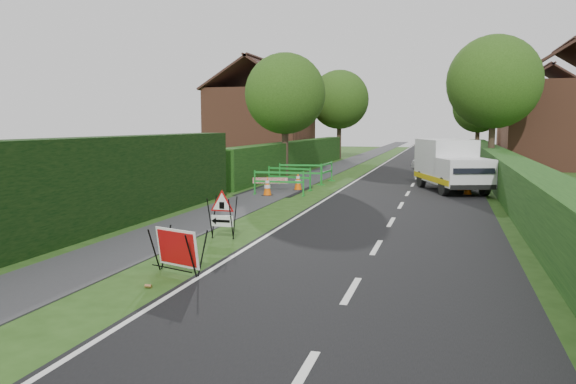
{
  "coord_description": "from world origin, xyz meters",
  "views": [
    {
      "loc": [
        3.99,
        -11.73,
        2.84
      ],
      "look_at": [
        -0.02,
        2.43,
        1.05
      ],
      "focal_mm": 35.0,
      "sensor_mm": 36.0,
      "label": 1
    }
  ],
  "objects_px": {
    "red_rect_sign": "(177,249)",
    "hatchback_car": "(430,159)",
    "works_van": "(450,164)",
    "triangle_sign": "(221,211)"
  },
  "relations": [
    {
      "from": "triangle_sign",
      "to": "red_rect_sign",
      "type": "bearing_deg",
      "value": -81.22
    },
    {
      "from": "red_rect_sign",
      "to": "triangle_sign",
      "type": "bearing_deg",
      "value": 116.74
    },
    {
      "from": "works_van",
      "to": "triangle_sign",
      "type": "bearing_deg",
      "value": -133.76
    },
    {
      "from": "triangle_sign",
      "to": "hatchback_car",
      "type": "xyz_separation_m",
      "value": [
        4.28,
        24.84,
        -0.16
      ]
    },
    {
      "from": "works_van",
      "to": "hatchback_car",
      "type": "relative_size",
      "value": 1.55
    },
    {
      "from": "red_rect_sign",
      "to": "hatchback_car",
      "type": "distance_m",
      "value": 28.35
    },
    {
      "from": "red_rect_sign",
      "to": "hatchback_car",
      "type": "bearing_deg",
      "value": 100.95
    },
    {
      "from": "red_rect_sign",
      "to": "works_van",
      "type": "relative_size",
      "value": 0.23
    },
    {
      "from": "red_rect_sign",
      "to": "hatchback_car",
      "type": "height_order",
      "value": "hatchback_car"
    },
    {
      "from": "red_rect_sign",
      "to": "works_van",
      "type": "bearing_deg",
      "value": 90.62
    }
  ]
}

